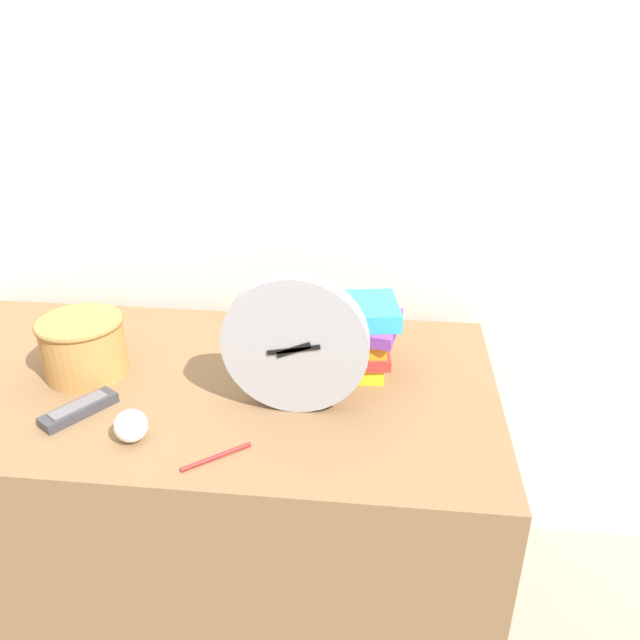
{
  "coord_description": "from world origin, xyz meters",
  "views": [
    {
      "loc": [
        0.41,
        -0.77,
        1.42
      ],
      "look_at": [
        0.29,
        0.34,
        0.87
      ],
      "focal_mm": 35.0,
      "sensor_mm": 36.0,
      "label": 1
    }
  ],
  "objects_px": {
    "crumpled_paper_ball": "(131,426)",
    "pen": "(216,457)",
    "desk_clock": "(295,345)",
    "book_stack": "(340,335)",
    "basket": "(83,345)",
    "tv_remote": "(79,409)"
  },
  "relations": [
    {
      "from": "crumpled_paper_ball",
      "to": "pen",
      "type": "relative_size",
      "value": 0.56
    },
    {
      "from": "desk_clock",
      "to": "crumpled_paper_ball",
      "type": "bearing_deg",
      "value": -154.31
    },
    {
      "from": "desk_clock",
      "to": "book_stack",
      "type": "distance_m",
      "value": 0.19
    },
    {
      "from": "book_stack",
      "to": "pen",
      "type": "relative_size",
      "value": 2.4
    },
    {
      "from": "basket",
      "to": "crumpled_paper_ball",
      "type": "relative_size",
      "value": 2.95
    },
    {
      "from": "book_stack",
      "to": "crumpled_paper_ball",
      "type": "relative_size",
      "value": 4.25
    },
    {
      "from": "book_stack",
      "to": "tv_remote",
      "type": "relative_size",
      "value": 1.74
    },
    {
      "from": "crumpled_paper_ball",
      "to": "book_stack",
      "type": "bearing_deg",
      "value": 39.93
    },
    {
      "from": "tv_remote",
      "to": "crumpled_paper_ball",
      "type": "height_order",
      "value": "crumpled_paper_ball"
    },
    {
      "from": "book_stack",
      "to": "basket",
      "type": "height_order",
      "value": "book_stack"
    },
    {
      "from": "desk_clock",
      "to": "crumpled_paper_ball",
      "type": "distance_m",
      "value": 0.33
    },
    {
      "from": "desk_clock",
      "to": "book_stack",
      "type": "height_order",
      "value": "desk_clock"
    },
    {
      "from": "desk_clock",
      "to": "basket",
      "type": "distance_m",
      "value": 0.48
    },
    {
      "from": "pen",
      "to": "tv_remote",
      "type": "bearing_deg",
      "value": 161.0
    },
    {
      "from": "basket",
      "to": "pen",
      "type": "distance_m",
      "value": 0.44
    },
    {
      "from": "tv_remote",
      "to": "crumpled_paper_ball",
      "type": "bearing_deg",
      "value": -26.59
    },
    {
      "from": "crumpled_paper_ball",
      "to": "desk_clock",
      "type": "bearing_deg",
      "value": 25.69
    },
    {
      "from": "basket",
      "to": "crumpled_paper_ball",
      "type": "bearing_deg",
      "value": -49.57
    },
    {
      "from": "book_stack",
      "to": "crumpled_paper_ball",
      "type": "bearing_deg",
      "value": -140.07
    },
    {
      "from": "basket",
      "to": "pen",
      "type": "bearing_deg",
      "value": -35.82
    },
    {
      "from": "basket",
      "to": "crumpled_paper_ball",
      "type": "xyz_separation_m",
      "value": [
        0.19,
        -0.22,
        -0.04
      ]
    },
    {
      "from": "book_stack",
      "to": "tv_remote",
      "type": "bearing_deg",
      "value": -154.78
    }
  ]
}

